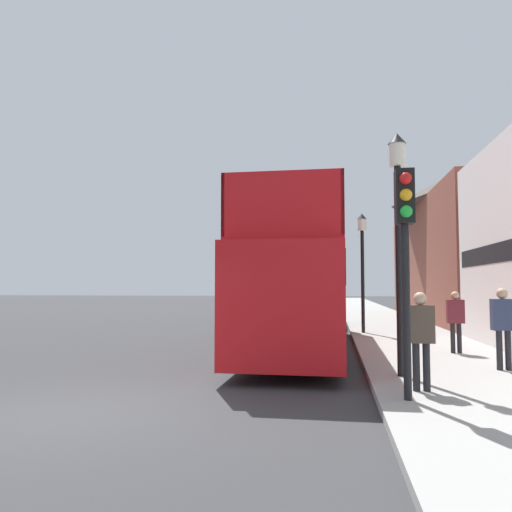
% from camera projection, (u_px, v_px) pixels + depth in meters
% --- Properties ---
extents(ground_plane, '(144.00, 144.00, 0.00)m').
position_uv_depth(ground_plane, '(262.00, 320.00, 27.84)').
color(ground_plane, '#333335').
extents(sidewalk, '(3.83, 108.00, 0.14)m').
position_uv_depth(sidewalk, '(387.00, 324.00, 23.90)').
color(sidewalk, '#999993').
rests_on(sidewalk, ground_plane).
extents(brick_terrace_rear, '(6.00, 18.45, 8.52)m').
position_uv_depth(brick_terrace_rear, '(472.00, 242.00, 26.92)').
color(brick_terrace_rear, brown).
rests_on(brick_terrace_rear, ground_plane).
extents(tour_bus, '(2.57, 11.46, 4.12)m').
position_uv_depth(tour_bus, '(302.00, 289.00, 14.86)').
color(tour_bus, red).
rests_on(tour_bus, ground_plane).
extents(parked_car_ahead_of_bus, '(1.87, 4.19, 1.32)m').
position_uv_depth(parked_car_ahead_of_bus, '(323.00, 314.00, 22.84)').
color(parked_car_ahead_of_bus, navy).
rests_on(parked_car_ahead_of_bus, ground_plane).
extents(pedestrian_nearest, '(0.43, 0.24, 1.63)m').
position_uv_depth(pedestrian_nearest, '(421.00, 331.00, 8.29)').
color(pedestrian_nearest, '#232328').
rests_on(pedestrian_nearest, sidewalk).
extents(pedestrian_second, '(0.44, 0.24, 1.69)m').
position_uv_depth(pedestrian_second, '(503.00, 321.00, 10.36)').
color(pedestrian_second, '#232328').
rests_on(pedestrian_second, sidewalk).
extents(pedestrian_third, '(0.42, 0.23, 1.60)m').
position_uv_depth(pedestrian_third, '(456.00, 316.00, 12.98)').
color(pedestrian_third, '#232328').
rests_on(pedestrian_third, sidewalk).
extents(traffic_signal, '(0.28, 0.42, 3.55)m').
position_uv_depth(traffic_signal, '(405.00, 230.00, 7.72)').
color(traffic_signal, black).
rests_on(traffic_signal, sidewalk).
extents(lamp_post_nearest, '(0.35, 0.35, 4.77)m').
position_uv_depth(lamp_post_nearest, '(398.00, 207.00, 9.81)').
color(lamp_post_nearest, black).
rests_on(lamp_post_nearest, sidewalk).
extents(lamp_post_second, '(0.35, 0.35, 4.52)m').
position_uv_depth(lamp_post_second, '(362.00, 250.00, 18.96)').
color(lamp_post_second, black).
rests_on(lamp_post_second, sidewalk).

